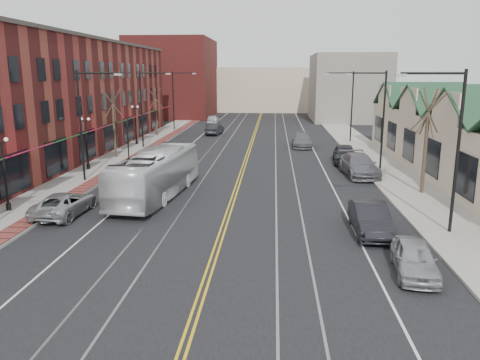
# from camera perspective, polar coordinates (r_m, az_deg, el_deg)

# --- Properties ---
(ground) EXTENTS (160.00, 160.00, 0.00)m
(ground) POSITION_cam_1_polar(r_m,az_deg,el_deg) (19.08, -4.02, -11.79)
(ground) COLOR black
(ground) RESTS_ON ground
(sidewalk_left) EXTENTS (4.00, 120.00, 0.15)m
(sidewalk_left) POSITION_cam_1_polar(r_m,az_deg,el_deg) (40.67, -16.92, 1.18)
(sidewalk_left) COLOR gray
(sidewalk_left) RESTS_ON ground
(sidewalk_right) EXTENTS (4.00, 120.00, 0.15)m
(sidewalk_right) POSITION_cam_1_polar(r_m,az_deg,el_deg) (39.13, 18.02, 0.66)
(sidewalk_right) COLOR gray
(sidewalk_right) RESTS_ON ground
(building_left) EXTENTS (10.00, 50.00, 11.00)m
(building_left) POSITION_cam_1_polar(r_m,az_deg,el_deg) (49.19, -22.15, 9.13)
(building_left) COLOR maroon
(building_left) RESTS_ON ground
(building_right) EXTENTS (8.00, 36.00, 4.60)m
(building_right) POSITION_cam_1_polar(r_m,az_deg,el_deg) (40.62, 26.49, 3.56)
(building_right) COLOR beige
(building_right) RESTS_ON ground
(backdrop_left) EXTENTS (14.00, 18.00, 14.00)m
(backdrop_left) POSITION_cam_1_polar(r_m,az_deg,el_deg) (89.10, -8.06, 12.20)
(backdrop_left) COLOR maroon
(backdrop_left) RESTS_ON ground
(backdrop_mid) EXTENTS (22.00, 14.00, 9.00)m
(backdrop_mid) POSITION_cam_1_polar(r_m,az_deg,el_deg) (102.23, 2.76, 10.99)
(backdrop_mid) COLOR beige
(backdrop_mid) RESTS_ON ground
(backdrop_right) EXTENTS (12.00, 16.00, 11.00)m
(backdrop_right) POSITION_cam_1_polar(r_m,az_deg,el_deg) (83.12, 12.99, 10.92)
(backdrop_right) COLOR slate
(backdrop_right) RESTS_ON ground
(streetlight_l_1) EXTENTS (3.33, 0.25, 8.00)m
(streetlight_l_1) POSITION_cam_1_polar(r_m,az_deg,el_deg) (35.95, -18.27, 7.60)
(streetlight_l_1) COLOR black
(streetlight_l_1) RESTS_ON sidewalk_left
(streetlight_l_2) EXTENTS (3.33, 0.25, 8.00)m
(streetlight_l_2) POSITION_cam_1_polar(r_m,az_deg,el_deg) (51.07, -11.46, 9.39)
(streetlight_l_2) COLOR black
(streetlight_l_2) RESTS_ON sidewalk_left
(streetlight_l_3) EXTENTS (3.33, 0.25, 8.00)m
(streetlight_l_3) POSITION_cam_1_polar(r_m,az_deg,el_deg) (66.61, -7.77, 10.30)
(streetlight_l_3) COLOR black
(streetlight_l_3) RESTS_ON sidewalk_left
(streetlight_r_0) EXTENTS (3.33, 0.25, 8.00)m
(streetlight_r_0) POSITION_cam_1_polar(r_m,az_deg,el_deg) (24.83, 24.21, 4.99)
(streetlight_r_0) COLOR black
(streetlight_r_0) RESTS_ON sidewalk_right
(streetlight_r_1) EXTENTS (3.33, 0.25, 8.00)m
(streetlight_r_1) POSITION_cam_1_polar(r_m,az_deg,el_deg) (40.16, 16.51, 8.21)
(streetlight_r_1) COLOR black
(streetlight_r_1) RESTS_ON sidewalk_right
(streetlight_r_2) EXTENTS (3.33, 0.25, 8.00)m
(streetlight_r_2) POSITION_cam_1_polar(r_m,az_deg,el_deg) (55.87, 13.06, 9.60)
(streetlight_r_2) COLOR black
(streetlight_r_2) RESTS_ON sidewalk_right
(lamppost_l_1) EXTENTS (0.84, 0.28, 4.27)m
(lamppost_l_1) POSITION_cam_1_polar(r_m,az_deg,el_deg) (30.02, -26.72, 0.46)
(lamppost_l_1) COLOR black
(lamppost_l_1) RESTS_ON sidewalk_left
(lamppost_l_2) EXTENTS (0.84, 0.28, 4.27)m
(lamppost_l_2) POSITION_cam_1_polar(r_m,az_deg,el_deg) (40.60, -18.17, 4.13)
(lamppost_l_2) COLOR black
(lamppost_l_2) RESTS_ON sidewalk_left
(lamppost_l_3) EXTENTS (0.84, 0.28, 4.27)m
(lamppost_l_3) POSITION_cam_1_polar(r_m,az_deg,el_deg) (53.71, -12.58, 6.47)
(lamppost_l_3) COLOR black
(lamppost_l_3) RESTS_ON sidewalk_left
(tree_left_near) EXTENTS (1.78, 1.37, 6.48)m
(tree_left_near) POSITION_cam_1_polar(r_m,az_deg,el_deg) (45.91, -15.13, 6.93)
(tree_left_near) COLOR #382B21
(tree_left_near) RESTS_ON sidewalk_left
(tree_left_far) EXTENTS (1.66, 1.28, 6.02)m
(tree_left_far) POSITION_cam_1_polar(r_m,az_deg,el_deg) (61.21, -10.22, 8.35)
(tree_left_far) COLOR #382B21
(tree_left_far) RESTS_ON sidewalk_left
(tree_right_mid) EXTENTS (1.90, 1.46, 6.93)m
(tree_right_mid) POSITION_cam_1_polar(r_m,az_deg,el_deg) (32.96, 21.74, 4.67)
(tree_right_mid) COLOR #382B21
(tree_right_mid) RESTS_ON sidewalk_right
(manhole_far) EXTENTS (0.60, 0.60, 0.02)m
(manhole_far) POSITION_cam_1_polar(r_m,az_deg,el_deg) (29.71, -23.67, -3.43)
(manhole_far) COLOR #592D19
(manhole_far) RESTS_ON sidewalk_left
(traffic_signal) EXTENTS (0.18, 0.15, 3.80)m
(traffic_signal) POSITION_cam_1_polar(r_m,az_deg,el_deg) (43.56, -13.53, 5.17)
(traffic_signal) COLOR black
(traffic_signal) RESTS_ON sidewalk_left
(transit_bus) EXTENTS (3.77, 11.30, 3.09)m
(transit_bus) POSITION_cam_1_polar(r_m,az_deg,el_deg) (30.83, -10.14, 0.71)
(transit_bus) COLOR silver
(transit_bus) RESTS_ON ground
(parked_suv) EXTENTS (2.44, 4.93, 1.34)m
(parked_suv) POSITION_cam_1_polar(r_m,az_deg,el_deg) (28.52, -20.61, -2.74)
(parked_suv) COLOR #A2A5A9
(parked_suv) RESTS_ON ground
(parked_car_a) EXTENTS (2.03, 4.10, 1.34)m
(parked_car_a) POSITION_cam_1_polar(r_m,az_deg,el_deg) (20.35, 20.50, -8.94)
(parked_car_a) COLOR #9CA0A3
(parked_car_a) RESTS_ON ground
(parked_car_b) EXTENTS (1.69, 4.71, 1.55)m
(parked_car_b) POSITION_cam_1_polar(r_m,az_deg,el_deg) (24.59, 15.60, -4.57)
(parked_car_b) COLOR black
(parked_car_b) RESTS_ON ground
(parked_car_c) EXTENTS (2.84, 6.03, 1.70)m
(parked_car_c) POSITION_cam_1_polar(r_m,az_deg,el_deg) (38.06, 14.28, 1.76)
(parked_car_c) COLOR slate
(parked_car_c) RESTS_ON ground
(parked_car_d) EXTENTS (2.38, 5.08, 1.68)m
(parked_car_d) POSITION_cam_1_polar(r_m,az_deg,el_deg) (43.11, 12.65, 3.11)
(parked_car_d) COLOR black
(parked_car_d) RESTS_ON ground
(distant_car_left) EXTENTS (2.10, 4.55, 1.45)m
(distant_car_left) POSITION_cam_1_polar(r_m,az_deg,el_deg) (61.87, -3.10, 6.20)
(distant_car_left) COLOR black
(distant_car_left) RESTS_ON ground
(distant_car_right) EXTENTS (2.17, 5.17, 1.49)m
(distant_car_right) POSITION_cam_1_polar(r_m,az_deg,el_deg) (51.77, 7.58, 4.81)
(distant_car_right) COLOR slate
(distant_car_right) RESTS_ON ground
(distant_car_far) EXTENTS (1.96, 4.59, 1.54)m
(distant_car_far) POSITION_cam_1_polar(r_m,az_deg,el_deg) (74.30, -3.31, 7.37)
(distant_car_far) COLOR #B5B9BD
(distant_car_far) RESTS_ON ground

